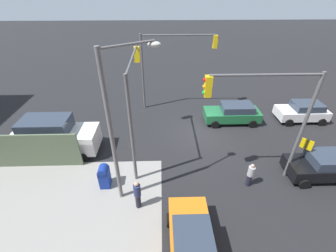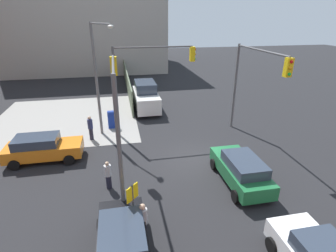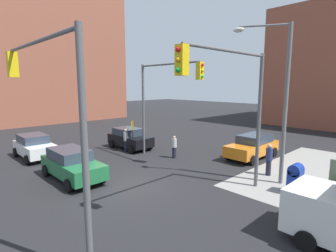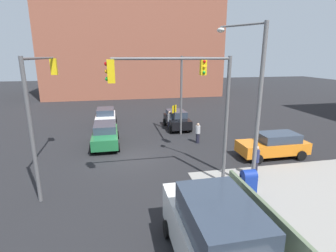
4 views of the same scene
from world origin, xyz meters
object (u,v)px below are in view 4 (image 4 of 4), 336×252
at_px(traffic_signal_ne_corner, 183,97).
at_px(sedan_black, 177,119).
at_px(pedestrian_crossing, 256,161).
at_px(traffic_signal_nw_corner, 189,82).
at_px(street_lamp_corner, 253,95).
at_px(hatchback_white, 106,117).
at_px(coupe_green, 105,134).
at_px(van_white_delivery, 214,237).
at_px(traffic_signal_se_corner, 42,93).
at_px(hatchback_orange, 274,145).
at_px(pedestrian_walking_north, 198,133).
at_px(pedestrian_waiting, 170,121).
at_px(mailbox_blue, 248,183).

distance_m(traffic_signal_ne_corner, sedan_black, 11.86).
bearing_deg(pedestrian_crossing, traffic_signal_nw_corner, 21.61).
bearing_deg(street_lamp_corner, traffic_signal_ne_corner, -96.61).
relative_size(hatchback_white, sedan_black, 1.02).
distance_m(traffic_signal_nw_corner, hatchback_white, 9.78).
bearing_deg(coupe_green, hatchback_white, -179.03).
height_order(sedan_black, pedestrian_crossing, pedestrian_crossing).
height_order(traffic_signal_nw_corner, van_white_delivery, traffic_signal_nw_corner).
distance_m(traffic_signal_se_corner, hatchback_orange, 14.23).
bearing_deg(hatchback_white, pedestrian_crossing, 32.64).
height_order(hatchback_white, pedestrian_walking_north, hatchback_white).
distance_m(traffic_signal_ne_corner, pedestrian_crossing, 5.64).
bearing_deg(traffic_signal_nw_corner, pedestrian_walking_north, 62.97).
relative_size(street_lamp_corner, sedan_black, 2.05).
bearing_deg(coupe_green, traffic_signal_nw_corner, 84.90).
relative_size(street_lamp_corner, van_white_delivery, 1.48).
xyz_separation_m(traffic_signal_ne_corner, hatchback_orange, (-2.75, 6.95, -3.81)).
distance_m(sedan_black, pedestrian_waiting, 1.07).
bearing_deg(hatchback_orange, sedan_black, -150.91).
xyz_separation_m(hatchback_white, pedestrian_waiting, (2.98, 5.62, 0.08)).
distance_m(sedan_black, pedestrian_walking_north, 4.52).
height_order(street_lamp_corner, van_white_delivery, street_lamp_corner).
distance_m(traffic_signal_se_corner, traffic_signal_ne_corner, 7.18).
relative_size(street_lamp_corner, pedestrian_waiting, 4.51).
distance_m(street_lamp_corner, van_white_delivery, 7.28).
xyz_separation_m(coupe_green, hatchback_orange, (4.66, 10.92, 0.00)).
relative_size(street_lamp_corner, mailbox_blue, 5.59).
bearing_deg(street_lamp_corner, traffic_signal_se_corner, -105.65).
relative_size(coupe_green, sedan_black, 1.14).
height_order(traffic_signal_ne_corner, hatchback_white, traffic_signal_ne_corner).
relative_size(hatchback_white, van_white_delivery, 0.74).
bearing_deg(pedestrian_crossing, street_lamp_corner, 132.12).
bearing_deg(mailbox_blue, hatchback_white, -155.54).
height_order(street_lamp_corner, mailbox_blue, street_lamp_corner).
bearing_deg(traffic_signal_se_corner, hatchback_white, 166.10).
xyz_separation_m(traffic_signal_se_corner, van_white_delivery, (8.01, 6.30, -3.40)).
relative_size(coupe_green, pedestrian_waiting, 2.52).
height_order(traffic_signal_nw_corner, hatchback_orange, traffic_signal_nw_corner).
distance_m(coupe_green, pedestrian_crossing, 10.87).
height_order(street_lamp_corner, pedestrian_walking_north, street_lamp_corner).
bearing_deg(sedan_black, hatchback_white, -109.69).
distance_m(traffic_signal_se_corner, mailbox_blue, 11.08).
height_order(traffic_signal_nw_corner, pedestrian_waiting, traffic_signal_nw_corner).
bearing_deg(traffic_signal_se_corner, hatchback_orange, 91.29).
relative_size(traffic_signal_se_corner, mailbox_blue, 4.55).
bearing_deg(coupe_green, mailbox_blue, 36.40).
bearing_deg(traffic_signal_se_corner, mailbox_blue, 66.44).
bearing_deg(pedestrian_walking_north, sedan_black, -76.51).
relative_size(traffic_signal_ne_corner, hatchback_white, 1.63).
distance_m(mailbox_blue, pedestrian_crossing, 2.51).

